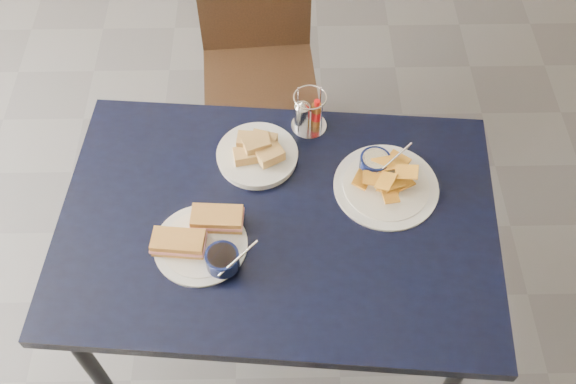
{
  "coord_description": "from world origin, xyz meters",
  "views": [
    {
      "loc": [
        0.17,
        -1.08,
        2.27
      ],
      "look_at": [
        0.19,
        -0.07,
        0.82
      ],
      "focal_mm": 40.0,
      "sensor_mm": 36.0,
      "label": 1
    }
  ],
  "objects_px": {
    "sandwich_plate": "(204,241)",
    "plantain_plate": "(383,179)",
    "dining_table": "(278,230)",
    "bread_basket": "(257,153)",
    "chair_far": "(259,49)",
    "condiment_caddy": "(308,114)"
  },
  "relations": [
    {
      "from": "condiment_caddy",
      "to": "chair_far",
      "type": "bearing_deg",
      "value": 105.51
    },
    {
      "from": "plantain_plate",
      "to": "sandwich_plate",
      "type": "bearing_deg",
      "value": -158.16
    },
    {
      "from": "sandwich_plate",
      "to": "condiment_caddy",
      "type": "distance_m",
      "value": 0.52
    },
    {
      "from": "chair_far",
      "to": "condiment_caddy",
      "type": "bearing_deg",
      "value": -74.49
    },
    {
      "from": "condiment_caddy",
      "to": "plantain_plate",
      "type": "bearing_deg",
      "value": -46.1
    },
    {
      "from": "sandwich_plate",
      "to": "bread_basket",
      "type": "relative_size",
      "value": 1.24
    },
    {
      "from": "dining_table",
      "to": "condiment_caddy",
      "type": "relative_size",
      "value": 9.54
    },
    {
      "from": "bread_basket",
      "to": "dining_table",
      "type": "bearing_deg",
      "value": -74.88
    },
    {
      "from": "sandwich_plate",
      "to": "condiment_caddy",
      "type": "bearing_deg",
      "value": 55.07
    },
    {
      "from": "dining_table",
      "to": "sandwich_plate",
      "type": "relative_size",
      "value": 4.39
    },
    {
      "from": "chair_far",
      "to": "sandwich_plate",
      "type": "height_order",
      "value": "chair_far"
    },
    {
      "from": "sandwich_plate",
      "to": "plantain_plate",
      "type": "relative_size",
      "value": 0.97
    },
    {
      "from": "chair_far",
      "to": "bread_basket",
      "type": "distance_m",
      "value": 0.75
    },
    {
      "from": "chair_far",
      "to": "condiment_caddy",
      "type": "distance_m",
      "value": 0.67
    },
    {
      "from": "dining_table",
      "to": "plantain_plate",
      "type": "xyz_separation_m",
      "value": [
        0.31,
        0.12,
        0.08
      ]
    },
    {
      "from": "sandwich_plate",
      "to": "bread_basket",
      "type": "bearing_deg",
      "value": 64.66
    },
    {
      "from": "dining_table",
      "to": "chair_far",
      "type": "xyz_separation_m",
      "value": [
        -0.07,
        0.93,
        -0.16
      ]
    },
    {
      "from": "sandwich_plate",
      "to": "chair_far",
      "type": "bearing_deg",
      "value": 82.58
    },
    {
      "from": "dining_table",
      "to": "plantain_plate",
      "type": "distance_m",
      "value": 0.34
    },
    {
      "from": "chair_far",
      "to": "dining_table",
      "type": "bearing_deg",
      "value": -85.8
    },
    {
      "from": "plantain_plate",
      "to": "bread_basket",
      "type": "relative_size",
      "value": 1.28
    },
    {
      "from": "dining_table",
      "to": "bread_basket",
      "type": "distance_m",
      "value": 0.24
    }
  ]
}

